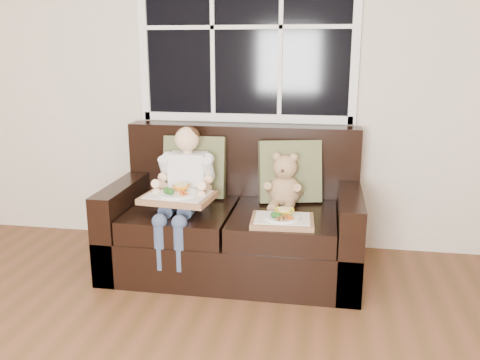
% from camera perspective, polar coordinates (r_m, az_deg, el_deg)
% --- Properties ---
extents(window_back, '(1.62, 0.04, 1.37)m').
position_cam_1_polar(window_back, '(3.83, 0.73, 16.79)').
color(window_back, black).
rests_on(window_back, room_walls).
extents(loveseat, '(1.70, 0.92, 0.96)m').
position_cam_1_polar(loveseat, '(3.58, -0.51, -4.94)').
color(loveseat, black).
rests_on(loveseat, ground).
extents(pillow_left, '(0.45, 0.22, 0.45)m').
position_cam_1_polar(pillow_left, '(3.68, -5.09, 1.46)').
color(pillow_left, '#61663F').
rests_on(pillow_left, loveseat).
extents(pillow_right, '(0.47, 0.29, 0.44)m').
position_cam_1_polar(pillow_right, '(3.58, 5.62, 0.96)').
color(pillow_right, '#61663F').
rests_on(pillow_right, loveseat).
extents(child, '(0.37, 0.59, 0.83)m').
position_cam_1_polar(child, '(3.44, -6.25, -0.11)').
color(child, silver).
rests_on(child, loveseat).
extents(teddy_bear, '(0.24, 0.29, 0.39)m').
position_cam_1_polar(teddy_bear, '(3.48, 5.04, -0.48)').
color(teddy_bear, tan).
rests_on(teddy_bear, loveseat).
extents(tray_left, '(0.48, 0.38, 0.10)m').
position_cam_1_polar(tray_left, '(3.32, -6.97, -1.78)').
color(tray_left, '#936642').
rests_on(tray_left, child).
extents(tray_right, '(0.40, 0.32, 0.09)m').
position_cam_1_polar(tray_right, '(3.17, 4.79, -4.41)').
color(tray_right, '#936642').
rests_on(tray_right, loveseat).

